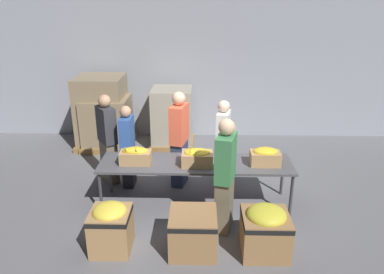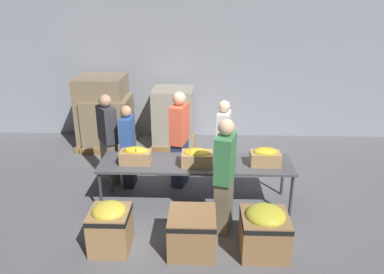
% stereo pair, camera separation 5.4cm
% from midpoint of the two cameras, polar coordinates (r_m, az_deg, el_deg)
% --- Properties ---
extents(ground_plane, '(30.00, 30.00, 0.00)m').
position_cam_midpoint_polar(ground_plane, '(6.49, 0.78, -9.99)').
color(ground_plane, slate).
extents(wall_back, '(16.00, 0.08, 4.00)m').
position_cam_midpoint_polar(wall_back, '(9.06, 1.32, 12.40)').
color(wall_back, '#9399A3').
rests_on(wall_back, ground_plane).
extents(sorting_table, '(3.15, 0.82, 0.76)m').
position_cam_midpoint_polar(sorting_table, '(6.15, 0.82, -4.27)').
color(sorting_table, '#4C4C51').
rests_on(sorting_table, ground_plane).
extents(banana_box_0, '(0.50, 0.27, 0.30)m').
position_cam_midpoint_polar(banana_box_0, '(6.12, -8.34, -2.76)').
color(banana_box_0, tan).
rests_on(banana_box_0, sorting_table).
extents(banana_box_1, '(0.49, 0.34, 0.28)m').
position_cam_midpoint_polar(banana_box_1, '(5.99, 1.03, -3.09)').
color(banana_box_1, tan).
rests_on(banana_box_1, sorting_table).
extents(banana_box_2, '(0.48, 0.29, 0.29)m').
position_cam_midpoint_polar(banana_box_2, '(6.11, 11.36, -2.93)').
color(banana_box_2, tan).
rests_on(banana_box_2, sorting_table).
extents(volunteer_0, '(0.34, 0.52, 1.76)m').
position_cam_midpoint_polar(volunteer_0, '(6.75, -1.67, -0.43)').
color(volunteer_0, '#2D3856').
rests_on(volunteer_0, ground_plane).
extents(volunteer_1, '(0.34, 0.51, 1.74)m').
position_cam_midpoint_polar(volunteer_1, '(5.44, 5.27, -6.09)').
color(volunteer_1, '#6B604C').
rests_on(volunteer_1, ground_plane).
extents(volunteer_2, '(0.21, 0.41, 1.53)m').
position_cam_midpoint_polar(volunteer_2, '(6.84, -9.49, -1.47)').
color(volunteer_2, black).
rests_on(volunteer_2, ground_plane).
extents(volunteer_3, '(0.44, 0.50, 1.69)m').
position_cam_midpoint_polar(volunteer_3, '(7.03, -12.44, -0.37)').
color(volunteer_3, '#6B604C').
rests_on(volunteer_3, ground_plane).
extents(volunteer_4, '(0.29, 0.46, 1.59)m').
position_cam_midpoint_polar(volunteer_4, '(6.87, 5.00, -0.90)').
color(volunteer_4, '#2D3856').
rests_on(volunteer_4, ground_plane).
extents(donation_bin_0, '(0.54, 0.54, 0.70)m').
position_cam_midpoint_polar(donation_bin_0, '(5.37, -12.09, -13.04)').
color(donation_bin_0, '#A37A4C').
rests_on(donation_bin_0, ground_plane).
extents(donation_bin_1, '(0.64, 0.64, 0.58)m').
position_cam_midpoint_polar(donation_bin_1, '(5.25, 0.32, -14.08)').
color(donation_bin_1, olive).
rests_on(donation_bin_1, ground_plane).
extents(donation_bin_2, '(0.64, 0.64, 0.69)m').
position_cam_midpoint_polar(donation_bin_2, '(5.29, 11.28, -13.59)').
color(donation_bin_2, olive).
rests_on(donation_bin_2, ground_plane).
extents(pallet_stack_0, '(0.98, 0.98, 1.36)m').
position_cam_midpoint_polar(pallet_stack_0, '(8.64, -2.70, 2.90)').
color(pallet_stack_0, olive).
rests_on(pallet_stack_0, ground_plane).
extents(pallet_stack_1, '(1.14, 1.14, 1.63)m').
position_cam_midpoint_polar(pallet_stack_1, '(8.87, -13.20, 3.75)').
color(pallet_stack_1, olive).
rests_on(pallet_stack_1, ground_plane).
extents(pallet_stack_2, '(1.11, 1.11, 1.16)m').
position_cam_midpoint_polar(pallet_stack_2, '(8.83, -12.39, 2.15)').
color(pallet_stack_2, olive).
rests_on(pallet_stack_2, ground_plane).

